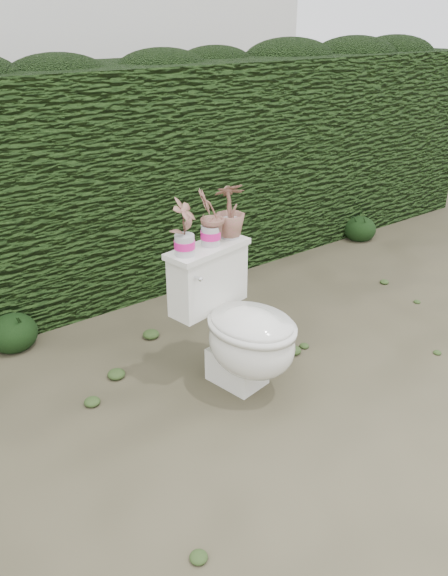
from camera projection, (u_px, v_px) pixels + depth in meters
ground at (205, 382)px, 3.22m from camera, size 60.00×60.00×0.00m
hedge at (76, 185)px, 4.03m from camera, size 8.00×1.00×1.60m
toilet at (240, 329)px, 3.07m from camera, size 0.57×0.75×0.78m
potted_plant_left at (184, 229)px, 2.85m from camera, size 0.18×0.16×0.29m
potted_plant_center at (210, 219)px, 2.98m from camera, size 0.20×0.18×0.30m
potted_plant_right at (230, 212)px, 3.08m from camera, size 0.21×0.21×0.30m
liriope_clump_1 at (12, 329)px, 3.52m from camera, size 0.31×0.31×0.25m
liriope_clump_2 at (211, 263)px, 4.36m from camera, size 0.41×0.41×0.33m
liriope_clump_3 at (360, 226)px, 5.26m from camera, size 0.30×0.30×0.24m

